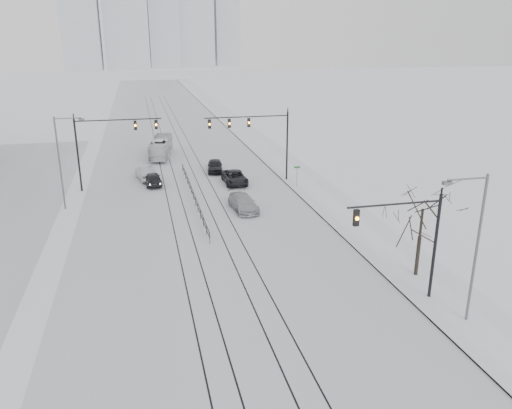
{
  "coord_description": "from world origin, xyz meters",
  "views": [
    {
      "loc": [
        -4.88,
        -19.13,
        15.83
      ],
      "look_at": [
        3.77,
        17.73,
        3.2
      ],
      "focal_mm": 35.0,
      "sensor_mm": 36.0,
      "label": 1
    }
  ],
  "objects_px": {
    "bare_tree": "(422,216)",
    "sedan_nb_far": "(215,166)",
    "sedan_sb_outer": "(146,173)",
    "sedan_sb_inner": "(153,179)",
    "sedan_nb_front": "(235,178)",
    "sedan_nb_right": "(243,203)",
    "box_truck": "(161,147)",
    "traffic_mast_near": "(413,234)"
  },
  "relations": [
    {
      "from": "bare_tree",
      "to": "sedan_nb_far",
      "type": "xyz_separation_m",
      "value": [
        -9.27,
        31.78,
        -3.72
      ]
    },
    {
      "from": "sedan_nb_front",
      "to": "box_truck",
      "type": "height_order",
      "value": "box_truck"
    },
    {
      "from": "sedan_sb_inner",
      "to": "sedan_nb_far",
      "type": "relative_size",
      "value": 0.98
    },
    {
      "from": "sedan_nb_front",
      "to": "box_truck",
      "type": "xyz_separation_m",
      "value": [
        -7.43,
        15.91,
        0.63
      ]
    },
    {
      "from": "sedan_sb_inner",
      "to": "sedan_sb_outer",
      "type": "relative_size",
      "value": 0.92
    },
    {
      "from": "traffic_mast_near",
      "to": "sedan_nb_right",
      "type": "xyz_separation_m",
      "value": [
        -6.42,
        19.66,
        -3.82
      ]
    },
    {
      "from": "sedan_nb_far",
      "to": "sedan_sb_outer",
      "type": "bearing_deg",
      "value": -160.34
    },
    {
      "from": "sedan_nb_front",
      "to": "sedan_nb_far",
      "type": "distance_m",
      "value": 6.0
    },
    {
      "from": "bare_tree",
      "to": "sedan_sb_inner",
      "type": "distance_m",
      "value": 32.53
    },
    {
      "from": "sedan_nb_front",
      "to": "sedan_nb_far",
      "type": "bearing_deg",
      "value": 102.81
    },
    {
      "from": "sedan_nb_front",
      "to": "sedan_nb_far",
      "type": "xyz_separation_m",
      "value": [
        -1.38,
        5.84,
        0.03
      ]
    },
    {
      "from": "sedan_nb_right",
      "to": "sedan_nb_front",
      "type": "bearing_deg",
      "value": 79.05
    },
    {
      "from": "sedan_sb_inner",
      "to": "sedan_nb_far",
      "type": "distance_m",
      "value": 8.84
    },
    {
      "from": "sedan_sb_inner",
      "to": "sedan_nb_far",
      "type": "height_order",
      "value": "sedan_nb_far"
    },
    {
      "from": "sedan_nb_far",
      "to": "box_truck",
      "type": "distance_m",
      "value": 11.76
    },
    {
      "from": "traffic_mast_near",
      "to": "sedan_sb_inner",
      "type": "distance_m",
      "value": 34.01
    },
    {
      "from": "sedan_nb_right",
      "to": "sedan_sb_inner",
      "type": "bearing_deg",
      "value": 121.84
    },
    {
      "from": "bare_tree",
      "to": "sedan_nb_far",
      "type": "relative_size",
      "value": 1.36
    },
    {
      "from": "bare_tree",
      "to": "sedan_nb_front",
      "type": "xyz_separation_m",
      "value": [
        -7.89,
        25.94,
        -3.76
      ]
    },
    {
      "from": "sedan_sb_outer",
      "to": "bare_tree",
      "type": "bearing_deg",
      "value": 110.18
    },
    {
      "from": "traffic_mast_near",
      "to": "sedan_nb_far",
      "type": "bearing_deg",
      "value": 101.15
    },
    {
      "from": "traffic_mast_near",
      "to": "sedan_sb_outer",
      "type": "bearing_deg",
      "value": 114.91
    },
    {
      "from": "traffic_mast_near",
      "to": "sedan_nb_right",
      "type": "distance_m",
      "value": 21.03
    },
    {
      "from": "traffic_mast_near",
      "to": "bare_tree",
      "type": "height_order",
      "value": "traffic_mast_near"
    },
    {
      "from": "bare_tree",
      "to": "sedan_sb_inner",
      "type": "height_order",
      "value": "bare_tree"
    },
    {
      "from": "sedan_nb_far",
      "to": "sedan_nb_right",
      "type": "bearing_deg",
      "value": -80.15
    },
    {
      "from": "traffic_mast_near",
      "to": "sedan_nb_front",
      "type": "distance_m",
      "value": 29.71
    },
    {
      "from": "traffic_mast_near",
      "to": "sedan_nb_far",
      "type": "height_order",
      "value": "traffic_mast_near"
    },
    {
      "from": "sedan_sb_outer",
      "to": "box_truck",
      "type": "height_order",
      "value": "box_truck"
    },
    {
      "from": "bare_tree",
      "to": "sedan_sb_outer",
      "type": "relative_size",
      "value": 1.27
    },
    {
      "from": "traffic_mast_near",
      "to": "box_truck",
      "type": "relative_size",
      "value": 0.71
    },
    {
      "from": "bare_tree",
      "to": "sedan_sb_inner",
      "type": "xyz_separation_m",
      "value": [
        -16.99,
        27.49,
        -3.74
      ]
    },
    {
      "from": "box_truck",
      "to": "sedan_nb_front",
      "type": "bearing_deg",
      "value": 124.61
    },
    {
      "from": "bare_tree",
      "to": "sedan_nb_far",
      "type": "distance_m",
      "value": 33.32
    },
    {
      "from": "sedan_sb_inner",
      "to": "sedan_sb_outer",
      "type": "xyz_separation_m",
      "value": [
        -0.77,
        2.57,
        0.04
      ]
    },
    {
      "from": "sedan_sb_inner",
      "to": "sedan_nb_front",
      "type": "distance_m",
      "value": 9.23
    },
    {
      "from": "bare_tree",
      "to": "sedan_nb_right",
      "type": "bearing_deg",
      "value": 117.94
    },
    {
      "from": "traffic_mast_near",
      "to": "sedan_nb_front",
      "type": "xyz_separation_m",
      "value": [
        -5.48,
        28.94,
        -3.83
      ]
    },
    {
      "from": "sedan_sb_outer",
      "to": "sedan_nb_right",
      "type": "relative_size",
      "value": 0.94
    },
    {
      "from": "sedan_sb_inner",
      "to": "sedan_nb_front",
      "type": "xyz_separation_m",
      "value": [
        9.1,
        -1.55,
        -0.02
      ]
    },
    {
      "from": "traffic_mast_near",
      "to": "sedan_sb_inner",
      "type": "relative_size",
      "value": 1.58
    },
    {
      "from": "traffic_mast_near",
      "to": "sedan_sb_outer",
      "type": "relative_size",
      "value": 1.46
    }
  ]
}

